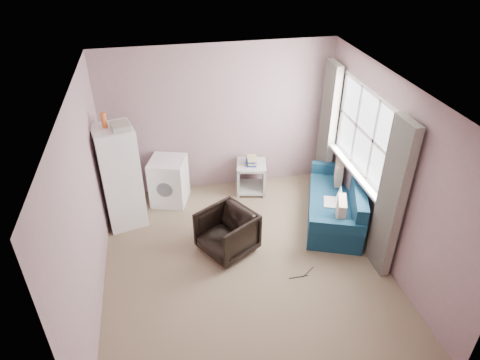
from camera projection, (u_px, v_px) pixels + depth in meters
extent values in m
cube|color=#856F57|center=(245.00, 264.00, 5.95)|extent=(3.80, 4.20, 0.02)
cube|color=silver|center=(247.00, 91.00, 4.60)|extent=(3.80, 4.20, 0.02)
cube|color=gray|center=(219.00, 119.00, 7.02)|extent=(3.80, 0.02, 2.50)
cube|color=gray|center=(299.00, 327.00, 3.53)|extent=(3.80, 0.02, 2.50)
cube|color=gray|center=(85.00, 207.00, 4.96)|extent=(0.02, 4.20, 2.50)
cube|color=gray|center=(388.00, 173.00, 5.60)|extent=(0.02, 4.20, 2.50)
cube|color=white|center=(366.00, 133.00, 6.04)|extent=(0.01, 1.60, 1.20)
imported|color=black|center=(227.00, 231.00, 6.00)|extent=(0.91, 0.92, 0.71)
cube|color=white|center=(120.00, 177.00, 6.34)|extent=(0.67, 0.67, 1.61)
cube|color=#5A5F63|center=(140.00, 185.00, 6.56)|extent=(0.13, 0.50, 0.02)
cube|color=#5A5F63|center=(134.00, 152.00, 6.47)|extent=(0.02, 0.03, 0.46)
cube|color=silver|center=(137.00, 155.00, 6.25)|extent=(0.10, 0.38, 0.55)
cylinder|color=orange|center=(104.00, 120.00, 5.86)|extent=(0.09, 0.09, 0.22)
cube|color=#ABAAA1|center=(120.00, 126.00, 5.86)|extent=(0.30, 0.33, 0.08)
cube|color=white|center=(169.00, 181.00, 7.03)|extent=(0.69, 0.69, 0.78)
cube|color=#5A5F63|center=(167.00, 162.00, 6.82)|extent=(0.64, 0.63, 0.05)
cylinder|color=#5A5F63|center=(165.00, 190.00, 6.80)|extent=(0.25, 0.10, 0.26)
cube|color=#BBBCB8|center=(251.00, 165.00, 7.23)|extent=(0.58, 0.58, 0.04)
cube|color=#BBBCB8|center=(251.00, 187.00, 7.47)|extent=(0.58, 0.58, 0.04)
cube|color=#BBBCB8|center=(238.00, 177.00, 7.36)|extent=(0.14, 0.49, 0.54)
cube|color=#BBBCB8|center=(264.00, 177.00, 7.35)|extent=(0.14, 0.49, 0.54)
cube|color=navy|center=(251.00, 163.00, 7.20)|extent=(0.21, 0.27, 0.03)
cube|color=tan|center=(252.00, 161.00, 7.19)|extent=(0.19, 0.26, 0.03)
cube|color=navy|center=(251.00, 160.00, 7.17)|extent=(0.22, 0.27, 0.03)
cube|color=tan|center=(252.00, 158.00, 7.15)|extent=(0.19, 0.25, 0.03)
cube|color=navy|center=(334.00, 209.00, 6.72)|extent=(1.31, 1.82, 0.37)
cube|color=navy|center=(358.00, 191.00, 6.47)|extent=(0.74, 1.60, 0.40)
cube|color=navy|center=(338.00, 227.00, 5.90)|extent=(0.77, 0.40, 0.18)
cube|color=navy|center=(335.00, 169.00, 7.23)|extent=(0.77, 0.40, 0.18)
cube|color=beige|center=(341.00, 211.00, 6.07)|extent=(0.23, 0.38, 0.37)
cube|color=beige|center=(339.00, 172.00, 6.96)|extent=(0.23, 0.38, 0.37)
cube|color=#BBBCB8|center=(331.00, 202.00, 6.55)|extent=(0.30, 0.36, 0.02)
cube|color=silver|center=(339.00, 197.00, 6.47)|extent=(0.16, 0.30, 0.20)
cube|color=white|center=(355.00, 171.00, 6.37)|extent=(0.14, 1.70, 0.04)
cube|color=white|center=(358.00, 169.00, 6.36)|extent=(0.02, 1.68, 0.05)
cube|color=white|center=(365.00, 133.00, 6.04)|extent=(0.02, 1.68, 0.05)
cube|color=white|center=(372.00, 92.00, 5.72)|extent=(0.02, 1.68, 0.05)
cube|color=white|center=(393.00, 160.00, 5.37)|extent=(0.02, 0.05, 1.20)
cube|color=white|center=(373.00, 141.00, 5.82)|extent=(0.02, 0.05, 1.20)
cube|color=white|center=(357.00, 125.00, 6.26)|extent=(0.02, 0.05, 1.20)
cube|color=white|center=(342.00, 111.00, 6.70)|extent=(0.02, 0.05, 1.20)
cube|color=beige|center=(391.00, 200.00, 5.34)|extent=(0.12, 0.46, 2.18)
cube|color=beige|center=(327.00, 127.00, 7.13)|extent=(0.12, 0.46, 2.18)
cylinder|color=black|center=(308.00, 272.00, 5.80)|extent=(0.22, 0.17, 0.01)
cylinder|color=black|center=(299.00, 277.00, 5.72)|extent=(0.27, 0.02, 0.01)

